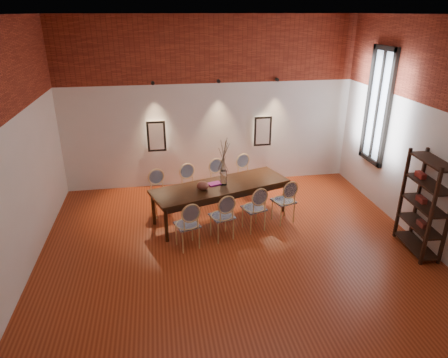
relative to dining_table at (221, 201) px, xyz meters
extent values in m
cube|color=#9A3819|center=(0.05, -1.57, -0.39)|extent=(7.00, 7.00, 0.02)
cube|color=silver|center=(0.05, -1.57, 3.63)|extent=(7.00, 7.00, 0.02)
cube|color=silver|center=(0.05, 1.98, 1.62)|extent=(7.00, 0.10, 4.00)
cube|color=silver|center=(0.05, -5.12, 1.62)|extent=(7.00, 0.10, 4.00)
cube|color=silver|center=(3.60, -1.57, 1.62)|extent=(0.10, 7.00, 4.00)
cube|color=maroon|center=(0.05, 1.91, 2.88)|extent=(7.00, 0.02, 1.50)
cube|color=maroon|center=(0.05, -5.05, 2.88)|extent=(7.00, 0.02, 1.50)
cube|color=#FFEAC6|center=(-1.25, 1.88, 0.93)|extent=(0.36, 0.06, 0.66)
cube|color=#FFEAC6|center=(1.35, 1.88, 0.93)|extent=(0.36, 0.06, 0.66)
cylinder|color=black|center=(-1.25, 1.85, 2.17)|extent=(0.08, 0.10, 0.08)
cylinder|color=black|center=(0.25, 1.85, 2.17)|extent=(0.08, 0.10, 0.08)
cylinder|color=black|center=(1.65, 1.85, 2.17)|extent=(0.08, 0.10, 0.08)
cube|color=silver|center=(3.51, 0.43, 1.77)|extent=(0.02, 0.78, 2.38)
cube|color=black|center=(3.49, 0.43, 1.77)|extent=(0.08, 0.90, 2.50)
cube|color=black|center=(3.49, 0.43, 1.77)|extent=(0.06, 0.06, 2.40)
cube|color=#331A0B|center=(0.00, 0.00, 0.00)|extent=(2.99, 1.75, 0.75)
cylinder|color=silver|center=(0.06, 0.02, 0.53)|extent=(0.14, 0.14, 0.30)
ellipsoid|color=brown|center=(-0.39, -0.18, 0.46)|extent=(0.24, 0.24, 0.18)
cube|color=#951781|center=(-0.12, 0.05, 0.39)|extent=(0.30, 0.25, 0.03)
camera|label=1|loc=(-1.19, -7.40, 3.67)|focal=32.00mm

